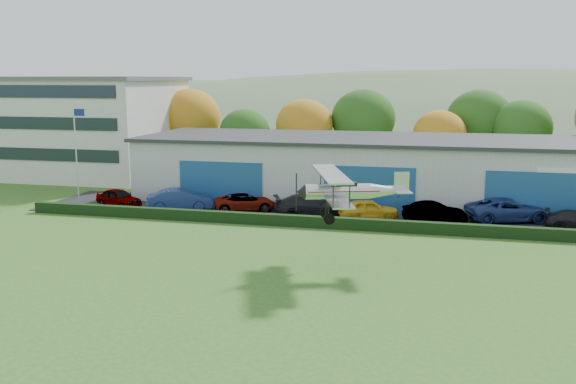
% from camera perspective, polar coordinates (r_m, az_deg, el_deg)
% --- Properties ---
extents(ground, '(300.00, 300.00, 0.00)m').
position_cam_1_polar(ground, '(29.90, -7.56, -9.92)').
color(ground, '#2D5F1E').
rests_on(ground, ground).
extents(apron, '(48.00, 9.00, 0.05)m').
position_cam_1_polar(apron, '(48.77, 4.74, -1.96)').
color(apron, black).
rests_on(apron, ground).
extents(hedge, '(46.00, 0.60, 0.80)m').
position_cam_1_polar(hedge, '(44.07, 3.76, -2.76)').
color(hedge, black).
rests_on(hedge, ground).
extents(hangar, '(40.60, 12.60, 5.30)m').
position_cam_1_polar(hangar, '(54.89, 7.99, 2.12)').
color(hangar, '#B2B7BC').
rests_on(hangar, ground).
extents(office_block, '(20.60, 15.60, 10.40)m').
position_cam_1_polar(office_block, '(72.34, -18.44, 5.65)').
color(office_block, silver).
rests_on(office_block, ground).
extents(flagpole, '(1.05, 0.10, 8.00)m').
position_cam_1_polar(flagpole, '(57.10, -18.39, 4.16)').
color(flagpole, silver).
rests_on(flagpole, ground).
extents(tree_belt, '(75.70, 13.22, 10.12)m').
position_cam_1_polar(tree_belt, '(67.58, 5.63, 6.17)').
color(tree_belt, '#3D2614').
rests_on(tree_belt, ground).
extents(distant_hills, '(430.00, 196.00, 56.00)m').
position_cam_1_polar(distant_hills, '(168.39, 8.58, 2.07)').
color(distant_hills, '#4C6642').
rests_on(distant_hills, ground).
extents(car_0, '(4.52, 3.19, 1.43)m').
position_cam_1_polar(car_0, '(52.84, -14.92, -0.51)').
color(car_0, gray).
rests_on(car_0, apron).
extents(car_1, '(5.39, 3.50, 1.68)m').
position_cam_1_polar(car_1, '(50.44, -9.63, -0.66)').
color(car_1, navy).
rests_on(car_1, apron).
extents(car_2, '(5.33, 3.97, 1.35)m').
position_cam_1_polar(car_2, '(49.60, -3.84, -0.92)').
color(car_2, gray).
rests_on(car_2, apron).
extents(car_3, '(5.88, 4.12, 1.58)m').
position_cam_1_polar(car_3, '(47.81, 2.02, -1.18)').
color(car_3, black).
rests_on(car_3, apron).
extents(car_4, '(4.68, 3.03, 1.48)m').
position_cam_1_polar(car_4, '(46.88, 7.24, -1.54)').
color(car_4, gold).
rests_on(car_4, apron).
extents(car_5, '(4.68, 2.26, 1.48)m').
position_cam_1_polar(car_5, '(46.62, 12.98, -1.79)').
color(car_5, gray).
rests_on(car_5, apron).
extents(car_6, '(6.54, 4.55, 1.66)m').
position_cam_1_polar(car_6, '(48.54, 19.13, -1.52)').
color(car_6, navy).
rests_on(car_6, apron).
extents(biplane, '(6.22, 7.02, 2.64)m').
position_cam_1_polar(biplane, '(34.30, 5.35, 0.21)').
color(biplane, silver).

